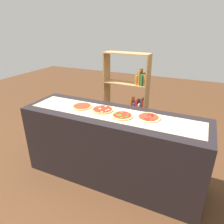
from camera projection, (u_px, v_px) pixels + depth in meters
name	position (u px, v px, depth m)	size (l,w,h in m)	color
ground_plane	(112.00, 175.00, 2.78)	(12.00, 12.00, 0.00)	#4C2D19
counter	(112.00, 147.00, 2.59)	(2.26, 0.67, 0.94)	black
parchment_paper	(112.00, 113.00, 2.40)	(2.11, 0.41, 0.00)	tan
pizza_plain_0	(82.00, 106.00, 2.58)	(0.26, 0.26, 0.02)	tan
pizza_mushroom_1	(103.00, 110.00, 2.48)	(0.26, 0.26, 0.03)	tan
pizza_spinach_2	(122.00, 116.00, 2.32)	(0.25, 0.25, 0.03)	#DBB26B
pizza_pepperoni_3	(149.00, 117.00, 2.27)	(0.27, 0.27, 0.02)	#E5C17F
bookshelf	(131.00, 103.00, 3.50)	(0.77, 0.26, 1.50)	#A87A47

